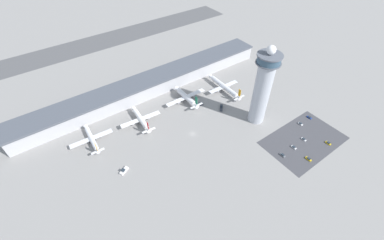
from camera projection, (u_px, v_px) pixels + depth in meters
The scene contains 19 objects.
ground_plane at pixel (193, 134), 206.35m from camera, with size 1000.00×1000.00×0.00m, color gray.
terminal_building at pixel (149, 85), 242.47m from camera, with size 246.93×25.00×15.18m.
runway_strip at pixel (101, 42), 323.58m from camera, with size 370.40×44.00×0.01m, color #515154.
control_tower at pixel (263, 87), 196.10m from camera, with size 18.46×18.46×68.00m.
parking_lot_surface at pixel (304, 140), 201.40m from camera, with size 64.00×40.00×0.01m, color #424247.
airplane_gate_alpha at pixel (92, 139), 197.82m from camera, with size 33.34×32.61×11.23m.
airplane_gate_bravo at pixel (141, 119), 212.35m from camera, with size 34.83×33.26×13.11m.
airplane_gate_charlie at pixel (186, 97), 234.09m from camera, with size 40.59×33.37×14.23m.
airplane_gate_delta at pixel (224, 87), 245.38m from camera, with size 32.94×44.29×13.90m.
service_truck_catering at pixel (200, 104), 232.04m from camera, with size 6.68×3.08×2.59m.
service_truck_fuel at pixel (221, 108), 228.69m from camera, with size 7.40×7.65×2.96m.
service_truck_baggage at pixel (124, 171), 179.30m from camera, with size 7.50×5.38×2.79m.
car_grey_coupe at pixel (300, 124), 214.18m from camera, with size 1.99×4.27×1.53m.
car_yellow_taxi at pixel (328, 143), 198.49m from camera, with size 1.89×4.35×1.51m.
car_white_wagon at pixel (309, 117), 219.99m from camera, with size 1.88×4.19×1.36m.
car_blue_compact at pixel (282, 155), 189.81m from camera, with size 1.84×4.47×1.52m.
car_maroon_suv at pixel (304, 139), 201.47m from camera, with size 1.79×4.15×1.38m.
car_black_suv at pixel (308, 159), 187.25m from camera, with size 1.90×4.55×1.55m.
car_navy_sedan at pixel (294, 147), 195.46m from camera, with size 1.91×4.34×1.38m.
Camera 1 is at (-83.53, -115.46, 149.66)m, focal length 24.00 mm.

